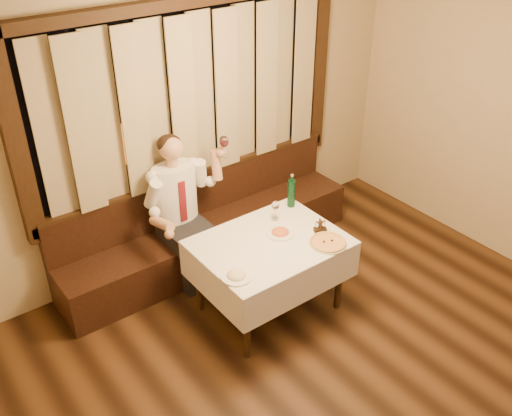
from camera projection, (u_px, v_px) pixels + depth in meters
room at (334, 203)px, 4.06m from camera, size 5.01×6.01×2.81m
banquette at (208, 231)px, 5.88m from camera, size 3.20×0.61×0.94m
dining_table at (270, 251)px, 5.01m from camera, size 1.27×0.97×0.76m
pizza at (328, 243)px, 4.91m from camera, size 0.33×0.33×0.04m
pasta_red at (280, 230)px, 5.03m from camera, size 0.25×0.25×0.09m
pasta_cream at (236, 273)px, 4.51m from camera, size 0.26×0.26×0.09m
green_bottle at (291, 193)px, 5.38m from camera, size 0.07×0.07×0.34m
table_wine_glass at (275, 206)px, 5.18m from camera, size 0.07×0.07×0.19m
cruet_caddy at (320, 227)px, 5.06m from camera, size 0.12×0.10×0.12m
seated_man at (180, 200)px, 5.36m from camera, size 0.83×0.62×1.48m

